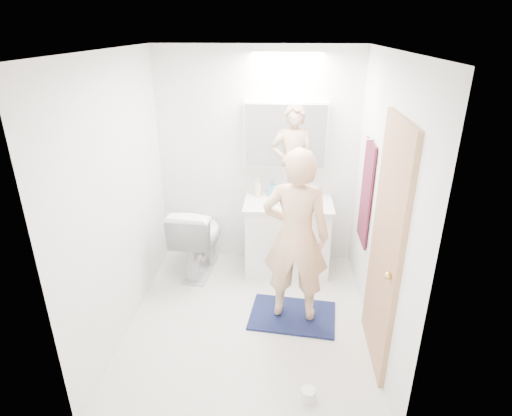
# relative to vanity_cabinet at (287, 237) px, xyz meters

# --- Properties ---
(floor) EXTENTS (2.50, 2.50, 0.00)m
(floor) POSITION_rel_vanity_cabinet_xyz_m (-0.35, -0.96, -0.39)
(floor) COLOR silver
(floor) RESTS_ON ground
(ceiling) EXTENTS (2.50, 2.50, 0.00)m
(ceiling) POSITION_rel_vanity_cabinet_xyz_m (-0.35, -0.96, 2.01)
(ceiling) COLOR white
(ceiling) RESTS_ON floor
(wall_back) EXTENTS (2.50, 0.00, 2.50)m
(wall_back) POSITION_rel_vanity_cabinet_xyz_m (-0.35, 0.29, 0.81)
(wall_back) COLOR white
(wall_back) RESTS_ON floor
(wall_front) EXTENTS (2.50, 0.00, 2.50)m
(wall_front) POSITION_rel_vanity_cabinet_xyz_m (-0.35, -2.21, 0.81)
(wall_front) COLOR white
(wall_front) RESTS_ON floor
(wall_left) EXTENTS (0.00, 2.50, 2.50)m
(wall_left) POSITION_rel_vanity_cabinet_xyz_m (-1.45, -0.96, 0.81)
(wall_left) COLOR white
(wall_left) RESTS_ON floor
(wall_right) EXTENTS (0.00, 2.50, 2.50)m
(wall_right) POSITION_rel_vanity_cabinet_xyz_m (0.75, -0.96, 0.81)
(wall_right) COLOR white
(wall_right) RESTS_ON floor
(vanity_cabinet) EXTENTS (0.90, 0.55, 0.78)m
(vanity_cabinet) POSITION_rel_vanity_cabinet_xyz_m (0.00, 0.00, 0.00)
(vanity_cabinet) COLOR white
(vanity_cabinet) RESTS_ON floor
(countertop) EXTENTS (0.95, 0.58, 0.04)m
(countertop) POSITION_rel_vanity_cabinet_xyz_m (0.00, -0.00, 0.41)
(countertop) COLOR white
(countertop) RESTS_ON vanity_cabinet
(sink_basin) EXTENTS (0.36, 0.36, 0.03)m
(sink_basin) POSITION_rel_vanity_cabinet_xyz_m (0.00, 0.03, 0.45)
(sink_basin) COLOR white
(sink_basin) RESTS_ON countertop
(faucet) EXTENTS (0.02, 0.02, 0.16)m
(faucet) POSITION_rel_vanity_cabinet_xyz_m (0.00, 0.22, 0.51)
(faucet) COLOR #B6B5BA
(faucet) RESTS_ON countertop
(medicine_cabinet) EXTENTS (0.88, 0.14, 0.70)m
(medicine_cabinet) POSITION_rel_vanity_cabinet_xyz_m (-0.05, 0.21, 1.11)
(medicine_cabinet) COLOR white
(medicine_cabinet) RESTS_ON wall_back
(mirror_panel) EXTENTS (0.84, 0.01, 0.66)m
(mirror_panel) POSITION_rel_vanity_cabinet_xyz_m (-0.05, 0.13, 1.11)
(mirror_panel) COLOR silver
(mirror_panel) RESTS_ON medicine_cabinet
(toilet) EXTENTS (0.54, 0.84, 0.82)m
(toilet) POSITION_rel_vanity_cabinet_xyz_m (-0.98, -0.11, 0.02)
(toilet) COLOR white
(toilet) RESTS_ON floor
(bath_rug) EXTENTS (0.86, 0.64, 0.02)m
(bath_rug) POSITION_rel_vanity_cabinet_xyz_m (0.06, -0.89, -0.38)
(bath_rug) COLOR #141E41
(bath_rug) RESTS_ON floor
(person) EXTENTS (0.63, 0.45, 1.62)m
(person) POSITION_rel_vanity_cabinet_xyz_m (0.06, -0.89, 0.47)
(person) COLOR #E1B187
(person) RESTS_ON bath_rug
(door) EXTENTS (0.04, 0.80, 2.00)m
(door) POSITION_rel_vanity_cabinet_xyz_m (0.73, -1.31, 0.61)
(door) COLOR tan
(door) RESTS_ON wall_right
(door_knob) EXTENTS (0.06, 0.06, 0.06)m
(door_knob) POSITION_rel_vanity_cabinet_xyz_m (0.69, -1.61, 0.56)
(door_knob) COLOR gold
(door_knob) RESTS_ON door
(towel) EXTENTS (0.02, 0.42, 1.00)m
(towel) POSITION_rel_vanity_cabinet_xyz_m (0.73, -0.41, 0.71)
(towel) COLOR #121136
(towel) RESTS_ON wall_right
(towel_hook) EXTENTS (0.07, 0.02, 0.02)m
(towel_hook) POSITION_rel_vanity_cabinet_xyz_m (0.71, -0.41, 1.23)
(towel_hook) COLOR silver
(towel_hook) RESTS_ON wall_right
(soap_bottle_a) EXTENTS (0.10, 0.10, 0.21)m
(soap_bottle_a) POSITION_rel_vanity_cabinet_xyz_m (-0.34, 0.15, 0.53)
(soap_bottle_a) COLOR beige
(soap_bottle_a) RESTS_ON countertop
(soap_bottle_b) EXTENTS (0.10, 0.10, 0.18)m
(soap_bottle_b) POSITION_rel_vanity_cabinet_xyz_m (-0.18, 0.18, 0.52)
(soap_bottle_b) COLOR #5793BC
(soap_bottle_b) RESTS_ON countertop
(toothbrush_cup) EXTENTS (0.11, 0.11, 0.10)m
(toothbrush_cup) POSITION_rel_vanity_cabinet_xyz_m (0.25, 0.16, 0.48)
(toothbrush_cup) COLOR #4457CD
(toothbrush_cup) RESTS_ON countertop
(toilet_paper_roll) EXTENTS (0.11, 0.11, 0.10)m
(toilet_paper_roll) POSITION_rel_vanity_cabinet_xyz_m (0.16, -1.86, -0.34)
(toilet_paper_roll) COLOR white
(toilet_paper_roll) RESTS_ON floor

